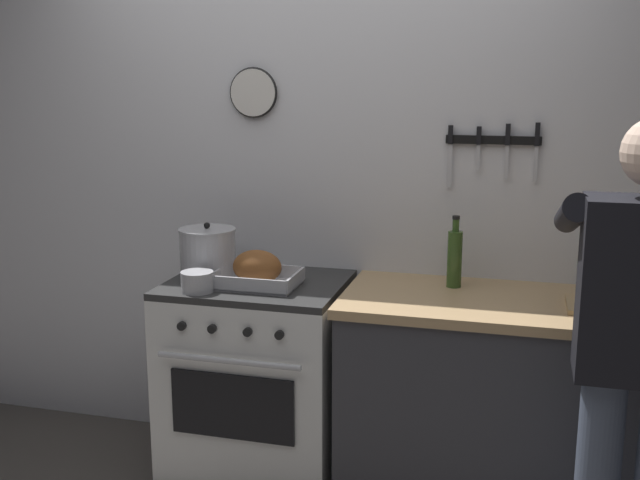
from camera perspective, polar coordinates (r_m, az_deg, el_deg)
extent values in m
cube|color=silver|center=(3.50, 0.48, 4.46)|extent=(6.00, 0.10, 2.60)
cube|color=black|center=(3.31, 12.95, 7.37)|extent=(0.40, 0.02, 0.04)
cube|color=silver|center=(3.32, 9.75, 5.55)|extent=(0.02, 0.00, 0.19)
cube|color=black|center=(3.31, 9.83, 7.85)|extent=(0.02, 0.02, 0.08)
cube|color=silver|center=(3.31, 11.84, 6.11)|extent=(0.02, 0.00, 0.11)
cube|color=black|center=(3.30, 11.91, 7.73)|extent=(0.02, 0.02, 0.08)
cube|color=silver|center=(3.30, 13.90, 5.72)|extent=(0.02, 0.00, 0.14)
cube|color=black|center=(3.29, 14.00, 7.74)|extent=(0.02, 0.02, 0.09)
cube|color=silver|center=(3.30, 15.97, 5.55)|extent=(0.02, 0.00, 0.15)
cube|color=black|center=(3.29, 16.10, 7.68)|extent=(0.02, 0.02, 0.10)
cylinder|color=white|center=(3.50, -5.05, 11.03)|extent=(0.21, 0.02, 0.21)
torus|color=black|center=(3.50, -5.05, 11.03)|extent=(0.23, 0.02, 0.23)
cube|color=#38383D|center=(3.30, 19.87, -12.57)|extent=(2.00, 0.62, 0.86)
cube|color=tan|center=(3.14, 20.45, -5.06)|extent=(2.03, 0.65, 0.04)
cube|color=white|center=(3.46, -4.68, -10.57)|extent=(0.76, 0.62, 0.87)
cube|color=black|center=(3.18, -6.66, -12.41)|extent=(0.53, 0.01, 0.28)
cube|color=#2D2D2D|center=(3.31, -4.81, -3.37)|extent=(0.76, 0.62, 0.03)
cylinder|color=black|center=(3.14, -10.40, -6.41)|extent=(0.04, 0.02, 0.04)
cylinder|color=black|center=(3.08, -8.15, -6.65)|extent=(0.04, 0.02, 0.04)
cylinder|color=black|center=(3.03, -5.49, -6.93)|extent=(0.04, 0.02, 0.04)
cylinder|color=black|center=(2.99, -3.08, -7.17)|extent=(0.04, 0.02, 0.04)
cylinder|color=silver|center=(3.08, -6.95, -9.05)|extent=(0.61, 0.02, 0.02)
cylinder|color=black|center=(2.66, 18.47, 1.82)|extent=(0.09, 0.55, 0.22)
cube|color=#B7B7BC|center=(3.23, -4.75, -3.39)|extent=(0.34, 0.25, 0.01)
cube|color=#B7B7BC|center=(3.11, -5.54, -3.38)|extent=(0.34, 0.01, 0.05)
cube|color=#B7B7BC|center=(3.33, -4.03, -2.28)|extent=(0.34, 0.01, 0.05)
cube|color=#B7B7BC|center=(3.28, -7.56, -2.60)|extent=(0.01, 0.25, 0.05)
cube|color=#B7B7BC|center=(3.17, -1.86, -3.03)|extent=(0.01, 0.25, 0.05)
ellipsoid|color=brown|center=(3.21, -4.77, -2.04)|extent=(0.21, 0.15, 0.14)
cylinder|color=#B7B7BC|center=(3.37, -8.47, -1.09)|extent=(0.24, 0.24, 0.21)
cylinder|color=#B2B2B7|center=(3.34, -8.53, 0.75)|extent=(0.25, 0.25, 0.01)
sphere|color=black|center=(3.34, -8.54, 1.09)|extent=(0.03, 0.03, 0.03)
cylinder|color=#B7B7BC|center=(3.17, -9.26, -3.12)|extent=(0.14, 0.14, 0.09)
cube|color=tan|center=(3.10, 21.43, -4.77)|extent=(0.36, 0.24, 0.02)
cylinder|color=#338CCC|center=(3.27, 22.54, -2.48)|extent=(0.06, 0.06, 0.19)
cylinder|color=#338CCC|center=(3.24, 22.71, -0.49)|extent=(0.03, 0.03, 0.04)
cylinder|color=white|center=(3.24, 22.75, -0.01)|extent=(0.03, 0.03, 0.01)
cylinder|color=#997F4C|center=(3.22, 19.66, -2.43)|extent=(0.06, 0.06, 0.19)
cylinder|color=#997F4C|center=(3.19, 19.81, -0.36)|extent=(0.03, 0.03, 0.04)
cylinder|color=black|center=(3.18, 19.84, 0.13)|extent=(0.03, 0.03, 0.01)
cylinder|color=#385623|center=(3.23, 10.13, -1.44)|extent=(0.06, 0.06, 0.24)
cylinder|color=#385623|center=(3.20, 10.22, 1.10)|extent=(0.03, 0.03, 0.05)
cylinder|color=black|center=(3.19, 10.24, 1.69)|extent=(0.03, 0.03, 0.01)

